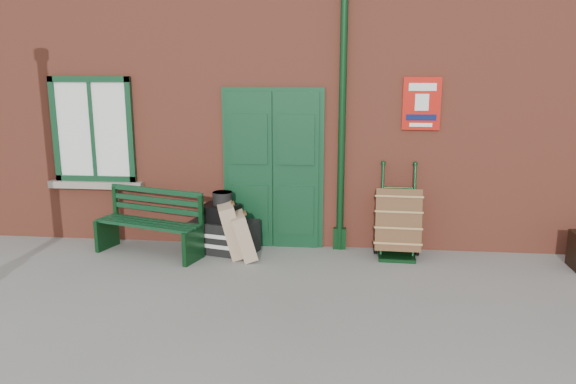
# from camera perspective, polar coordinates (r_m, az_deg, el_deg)

# --- Properties ---
(ground) EXTENTS (80.00, 80.00, 0.00)m
(ground) POSITION_cam_1_polar(r_m,az_deg,el_deg) (6.76, -0.57, -9.43)
(ground) COLOR gray
(ground) RESTS_ON ground
(station_building) EXTENTS (10.30, 4.30, 4.36)m
(station_building) POSITION_cam_1_polar(r_m,az_deg,el_deg) (9.74, 1.81, 10.50)
(station_building) COLOR #9A4631
(station_building) RESTS_ON ground
(bench) EXTENTS (1.57, 0.89, 0.93)m
(bench) POSITION_cam_1_polar(r_m,az_deg,el_deg) (7.93, -13.76, -2.86)
(bench) COLOR #0F381E
(bench) RESTS_ON ground
(houdini_trunk) EXTENTS (0.98, 0.69, 0.45)m
(houdini_trunk) POSITION_cam_1_polar(r_m,az_deg,el_deg) (7.89, -6.47, -4.48)
(houdini_trunk) COLOR black
(houdini_trunk) RESTS_ON ground
(strongbox) EXTENTS (0.56, 0.46, 0.22)m
(strongbox) POSITION_cam_1_polar(r_m,az_deg,el_deg) (7.81, -6.89, -2.12)
(strongbox) COLOR black
(strongbox) RESTS_ON houdini_trunk
(hatbox) EXTENTS (0.32, 0.32, 0.18)m
(hatbox) POSITION_cam_1_polar(r_m,az_deg,el_deg) (7.78, -6.67, -0.64)
(hatbox) COLOR black
(hatbox) RESTS_ON strongbox
(suitcase_back) EXTENTS (0.50, 0.59, 0.75)m
(suitcase_back) POSITION_cam_1_polar(r_m,az_deg,el_deg) (7.66, -5.74, -3.83)
(suitcase_back) COLOR tan
(suitcase_back) RESTS_ON ground
(suitcase_front) EXTENTS (0.46, 0.54, 0.64)m
(suitcase_front) POSITION_cam_1_polar(r_m,az_deg,el_deg) (7.55, -4.55, -4.47)
(suitcase_front) COLOR tan
(suitcase_front) RESTS_ON ground
(porter_trolley) EXTENTS (0.62, 0.67, 1.25)m
(porter_trolley) POSITION_cam_1_polar(r_m,az_deg,el_deg) (7.76, 11.07, -2.94)
(porter_trolley) COLOR black
(porter_trolley) RESTS_ON ground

